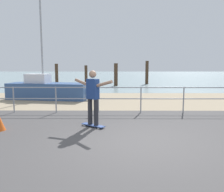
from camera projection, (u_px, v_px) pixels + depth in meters
The scene contains 11 objects.
ground_plane at pixel (139, 161), 4.65m from camera, with size 24.00×10.00×0.04m, color #474444.
beach_strip at pixel (123, 100), 12.57m from camera, with size 24.00×6.00×0.04m, color tan.
sea_surface at pixel (117, 76), 40.32m from camera, with size 72.00×50.00×0.04m, color #849EA3.
railing_fence at pixel (98, 96), 9.12m from camera, with size 13.44×0.05×1.05m.
sailboat at pixel (51, 90), 12.84m from camera, with size 5.06×2.07×5.40m.
skateboard at pixel (93, 125), 7.10m from camera, with size 0.76×0.64×0.08m.
skateboarder at pixel (93, 94), 6.97m from camera, with size 1.22×0.93×1.65m.
groyne_post_0 at pixel (57, 73), 24.26m from camera, with size 0.33×0.33×2.01m, color #422D1E.
groyne_post_1 at pixel (86, 74), 24.23m from camera, with size 0.30×0.30×1.85m, color #422D1E.
groyne_post_2 at pixel (116, 75), 20.95m from camera, with size 0.34×0.34×2.04m, color #422D1E.
groyne_post_3 at pixel (147, 73), 22.90m from camera, with size 0.31×0.31×2.28m, color #422D1E.
Camera 1 is at (-0.52, -5.44, 1.90)m, focal length 37.29 mm.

